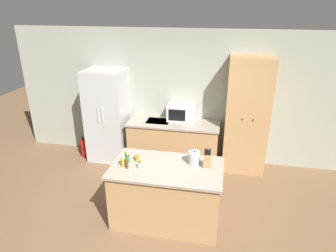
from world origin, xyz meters
The scene contains 16 objects.
ground_plane centered at (0.00, 0.00, 0.00)m, with size 14.00×14.00×0.00m, color brown.
wall_back centered at (0.00, 2.33, 1.30)m, with size 7.20×0.06×2.60m.
refrigerator centered at (-1.62, 1.98, 0.93)m, with size 0.76×0.67×1.85m.
back_counter centered at (-0.27, 1.98, 0.45)m, with size 1.77×0.69×0.90m.
pantry_cabinet centered at (1.09, 2.04, 1.09)m, with size 0.78×0.54×2.18m.
kitchen_island centered at (-0.07, 0.29, 0.45)m, with size 1.58×0.91×0.90m.
microwave centered at (-0.14, 2.11, 1.05)m, with size 0.54×0.34×0.31m.
knife_block centered at (0.49, 0.39, 1.01)m, with size 0.11×0.07×0.31m.
spice_bottle_tall_dark centered at (-0.65, 0.31, 0.98)m, with size 0.06×0.06×0.17m.
spice_bottle_short_red centered at (-0.43, 0.19, 0.94)m, with size 0.06×0.06×0.10m.
spice_bottle_amber_oil centered at (-0.51, 0.37, 0.97)m, with size 0.06×0.06×0.15m.
spice_bottle_green_herb centered at (-0.67, 0.20, 0.97)m, with size 0.06×0.06×0.16m.
spice_bottle_pale_salt centered at (-0.61, 0.16, 0.97)m, with size 0.04×0.04×0.15m.
spice_bottle_orange_cap centered at (-0.69, 0.40, 0.95)m, with size 0.06×0.06×0.11m.
kettle centered at (0.29, 0.47, 0.99)m, with size 0.17×0.17×0.21m.
fire_extinguisher centered at (-2.16, 1.87, 0.20)m, with size 0.11×0.11×0.46m.
Camera 1 is at (0.66, -3.29, 3.04)m, focal length 32.00 mm.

